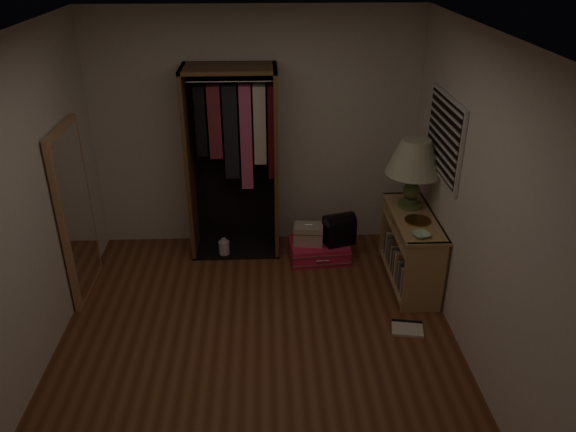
% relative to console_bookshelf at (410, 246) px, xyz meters
% --- Properties ---
extents(ground, '(4.00, 4.00, 0.00)m').
position_rel_console_bookshelf_xyz_m(ground, '(-1.53, -1.04, -0.39)').
color(ground, '#5D301A').
rests_on(ground, ground).
extents(room_walls, '(3.52, 4.02, 2.60)m').
position_rel_console_bookshelf_xyz_m(room_walls, '(-1.46, -0.99, 1.11)').
color(room_walls, beige).
rests_on(room_walls, ground).
extents(console_bookshelf, '(0.42, 1.12, 0.75)m').
position_rel_console_bookshelf_xyz_m(console_bookshelf, '(0.00, 0.00, 0.00)').
color(console_bookshelf, '#AB8253').
rests_on(console_bookshelf, ground).
extents(open_wardrobe, '(0.95, 0.50, 2.05)m').
position_rel_console_bookshelf_xyz_m(open_wardrobe, '(-1.75, 0.73, 0.82)').
color(open_wardrobe, brown).
rests_on(open_wardrobe, ground).
extents(floor_mirror, '(0.06, 0.80, 1.70)m').
position_rel_console_bookshelf_xyz_m(floor_mirror, '(-3.24, -0.04, 0.46)').
color(floor_mirror, tan).
rests_on(floor_mirror, ground).
extents(pink_suitcase, '(0.68, 0.52, 0.20)m').
position_rel_console_bookshelf_xyz_m(pink_suitcase, '(-0.87, 0.46, -0.29)').
color(pink_suitcase, '#DF1B48').
rests_on(pink_suitcase, ground).
extents(train_case, '(0.34, 0.25, 0.23)m').
position_rel_console_bookshelf_xyz_m(train_case, '(-0.99, 0.45, -0.09)').
color(train_case, tan).
rests_on(train_case, pink_suitcase).
extents(black_bag, '(0.37, 0.29, 0.35)m').
position_rel_console_bookshelf_xyz_m(black_bag, '(-0.66, 0.44, -0.02)').
color(black_bag, black).
rests_on(black_bag, pink_suitcase).
extents(table_lamp, '(0.71, 0.71, 0.70)m').
position_rel_console_bookshelf_xyz_m(table_lamp, '(0.01, 0.18, 0.87)').
color(table_lamp, '#485A2B').
rests_on(table_lamp, console_bookshelf).
extents(brass_tray, '(0.32, 0.32, 0.01)m').
position_rel_console_bookshelf_xyz_m(brass_tray, '(0.01, -0.15, 0.37)').
color(brass_tray, '#A97C41').
rests_on(brass_tray, console_bookshelf).
extents(ceramic_bowl, '(0.19, 0.19, 0.04)m').
position_rel_console_bookshelf_xyz_m(ceramic_bowl, '(-0.04, -0.45, 0.38)').
color(ceramic_bowl, '#B2D6B3').
rests_on(ceramic_bowl, console_bookshelf).
extents(white_jug, '(0.14, 0.14, 0.21)m').
position_rel_console_bookshelf_xyz_m(white_jug, '(-1.92, 0.56, -0.30)').
color(white_jug, silver).
rests_on(white_jug, ground).
extents(floor_book, '(0.31, 0.27, 0.03)m').
position_rel_console_bookshelf_xyz_m(floor_book, '(-0.18, -0.82, -0.38)').
color(floor_book, beige).
rests_on(floor_book, ground).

